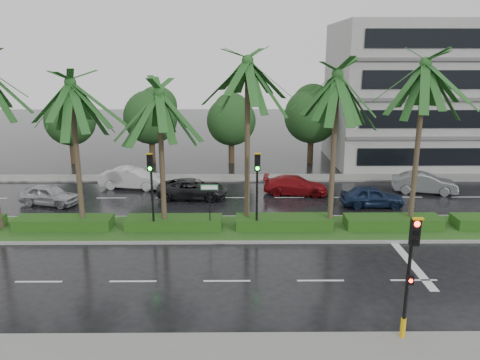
{
  "coord_description": "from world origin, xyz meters",
  "views": [
    {
      "loc": [
        0.4,
        -23.12,
        9.33
      ],
      "look_at": [
        0.62,
        1.5,
        2.71
      ],
      "focal_mm": 35.0,
      "sensor_mm": 36.0,
      "label": 1
    }
  ],
  "objects_px": {
    "signal_near": "(410,273)",
    "car_red": "(295,185)",
    "car_grey": "(424,183)",
    "street_sign": "(210,196)",
    "car_white": "(132,178)",
    "car_darkgrey": "(193,189)",
    "car_silver": "(49,195)",
    "signal_median_left": "(151,181)",
    "car_blue": "(372,196)"
  },
  "relations": [
    {
      "from": "car_grey",
      "to": "street_sign",
      "type": "bearing_deg",
      "value": 130.4
    },
    {
      "from": "signal_near",
      "to": "car_white",
      "type": "bearing_deg",
      "value": 124.78
    },
    {
      "from": "signal_near",
      "to": "car_white",
      "type": "height_order",
      "value": "signal_near"
    },
    {
      "from": "car_darkgrey",
      "to": "car_red",
      "type": "xyz_separation_m",
      "value": [
        7.01,
        0.89,
        -0.01
      ]
    },
    {
      "from": "signal_median_left",
      "to": "car_darkgrey",
      "type": "xyz_separation_m",
      "value": [
        1.49,
        6.65,
        -2.35
      ]
    },
    {
      "from": "car_darkgrey",
      "to": "car_blue",
      "type": "relative_size",
      "value": 1.19
    },
    {
      "from": "car_grey",
      "to": "car_blue",
      "type": "bearing_deg",
      "value": 136.33
    },
    {
      "from": "car_white",
      "to": "car_darkgrey",
      "type": "distance_m",
      "value": 5.18
    },
    {
      "from": "street_sign",
      "to": "car_grey",
      "type": "height_order",
      "value": "street_sign"
    },
    {
      "from": "street_sign",
      "to": "car_red",
      "type": "xyz_separation_m",
      "value": [
        5.5,
        7.36,
        -1.49
      ]
    },
    {
      "from": "signal_near",
      "to": "car_silver",
      "type": "relative_size",
      "value": 1.14
    },
    {
      "from": "signal_near",
      "to": "car_grey",
      "type": "xyz_separation_m",
      "value": [
        7.5,
        17.45,
        -1.8
      ]
    },
    {
      "from": "car_white",
      "to": "car_darkgrey",
      "type": "bearing_deg",
      "value": -109.76
    },
    {
      "from": "signal_near",
      "to": "car_blue",
      "type": "relative_size",
      "value": 1.12
    },
    {
      "from": "street_sign",
      "to": "car_white",
      "type": "xyz_separation_m",
      "value": [
        -6.06,
        8.94,
        -1.37
      ]
    },
    {
      "from": "car_silver",
      "to": "car_grey",
      "type": "distance_m",
      "value": 25.18
    },
    {
      "from": "signal_median_left",
      "to": "car_darkgrey",
      "type": "relative_size",
      "value": 0.93
    },
    {
      "from": "car_darkgrey",
      "to": "car_white",
      "type": "bearing_deg",
      "value": 64.71
    },
    {
      "from": "car_darkgrey",
      "to": "car_blue",
      "type": "bearing_deg",
      "value": -96.12
    },
    {
      "from": "car_silver",
      "to": "car_white",
      "type": "relative_size",
      "value": 0.84
    },
    {
      "from": "signal_near",
      "to": "car_red",
      "type": "distance_m",
      "value": 17.39
    },
    {
      "from": "signal_near",
      "to": "street_sign",
      "type": "distance_m",
      "value": 12.11
    },
    {
      "from": "car_silver",
      "to": "car_white",
      "type": "bearing_deg",
      "value": -34.93
    },
    {
      "from": "signal_median_left",
      "to": "car_blue",
      "type": "height_order",
      "value": "signal_median_left"
    },
    {
      "from": "signal_median_left",
      "to": "car_blue",
      "type": "bearing_deg",
      "value": 20.19
    },
    {
      "from": "car_silver",
      "to": "car_red",
      "type": "bearing_deg",
      "value": -67.29
    },
    {
      "from": "car_white",
      "to": "car_darkgrey",
      "type": "xyz_separation_m",
      "value": [
        4.55,
        -2.46,
        -0.1
      ]
    },
    {
      "from": "signal_median_left",
      "to": "car_red",
      "type": "relative_size",
      "value": 0.99
    },
    {
      "from": "signal_near",
      "to": "car_silver",
      "type": "distance_m",
      "value": 23.16
    },
    {
      "from": "signal_median_left",
      "to": "street_sign",
      "type": "xyz_separation_m",
      "value": [
        3.0,
        0.18,
        -0.87
      ]
    },
    {
      "from": "car_grey",
      "to": "car_silver",
      "type": "bearing_deg",
      "value": 108.41
    },
    {
      "from": "car_darkgrey",
      "to": "street_sign",
      "type": "bearing_deg",
      "value": -163.74
    },
    {
      "from": "car_red",
      "to": "car_grey",
      "type": "relative_size",
      "value": 1.03
    },
    {
      "from": "signal_near",
      "to": "car_white",
      "type": "relative_size",
      "value": 0.96
    },
    {
      "from": "car_silver",
      "to": "car_blue",
      "type": "distance_m",
      "value": 20.57
    },
    {
      "from": "car_red",
      "to": "car_grey",
      "type": "height_order",
      "value": "car_grey"
    },
    {
      "from": "car_red",
      "to": "car_silver",
      "type": "bearing_deg",
      "value": 106.19
    },
    {
      "from": "car_silver",
      "to": "car_blue",
      "type": "relative_size",
      "value": 0.98
    },
    {
      "from": "car_white",
      "to": "signal_near",
      "type": "bearing_deg",
      "value": -136.56
    },
    {
      "from": "car_white",
      "to": "street_sign",
      "type": "bearing_deg",
      "value": -137.19
    },
    {
      "from": "car_red",
      "to": "car_blue",
      "type": "xyz_separation_m",
      "value": [
        4.5,
        -2.76,
        0.03
      ]
    },
    {
      "from": "signal_near",
      "to": "signal_median_left",
      "type": "height_order",
      "value": "signal_median_left"
    },
    {
      "from": "street_sign",
      "to": "car_white",
      "type": "relative_size",
      "value": 0.57
    },
    {
      "from": "car_white",
      "to": "car_red",
      "type": "xyz_separation_m",
      "value": [
        11.56,
        -1.58,
        -0.11
      ]
    },
    {
      "from": "car_darkgrey",
      "to": "car_grey",
      "type": "relative_size",
      "value": 1.09
    },
    {
      "from": "signal_median_left",
      "to": "car_grey",
      "type": "distance_m",
      "value": 19.28
    },
    {
      "from": "car_red",
      "to": "car_grey",
      "type": "distance_m",
      "value": 9.0
    },
    {
      "from": "car_grey",
      "to": "signal_near",
      "type": "bearing_deg",
      "value": 169.55
    },
    {
      "from": "car_white",
      "to": "car_darkgrey",
      "type": "height_order",
      "value": "car_white"
    },
    {
      "from": "car_blue",
      "to": "car_red",
      "type": "bearing_deg",
      "value": 59.56
    }
  ]
}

